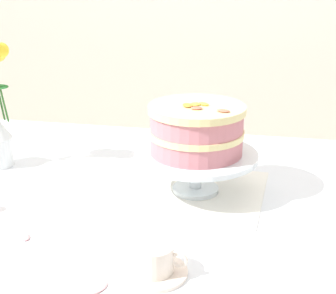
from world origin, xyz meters
The scene contains 7 objects.
dining_table centered at (0.00, -0.02, 0.65)m, with size 1.40×1.00×0.74m.
linen_napkin centered at (0.10, 0.04, 0.74)m, with size 0.32×0.32×0.00m, color white.
cake_stand centered at (0.10, 0.04, 0.82)m, with size 0.29×0.29×0.10m.
layer_cake centered at (0.10, 0.04, 0.90)m, with size 0.22×0.22×0.12m.
teacup centered at (0.08, -0.32, 0.76)m, with size 0.12×0.12×0.06m.
loose_petal_0 centered at (0.00, -0.38, 0.74)m, with size 0.04×0.02×0.00m, color pink.
loose_petal_2 centered at (-0.20, -0.24, 0.74)m, with size 0.04×0.02×0.01m, color pink.
Camera 1 is at (0.27, -1.11, 1.27)m, focal length 56.99 mm.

